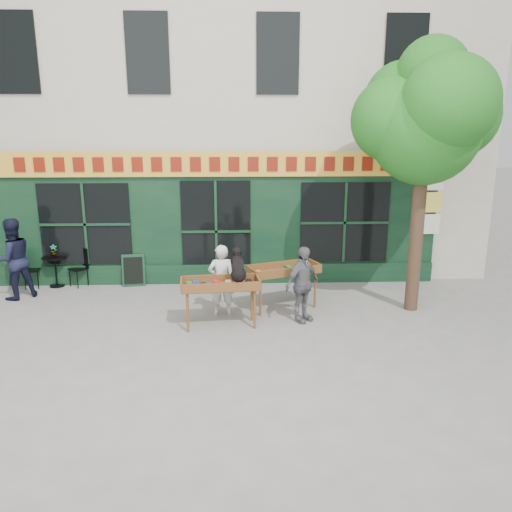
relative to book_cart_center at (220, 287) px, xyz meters
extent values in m
plane|color=slate|center=(-0.19, 0.53, -0.82)|extent=(80.00, 80.00, 0.00)
cube|color=beige|center=(-0.19, 6.53, 4.18)|extent=(14.00, 7.00, 10.00)
cube|color=black|center=(-0.19, 2.95, 0.78)|extent=(11.00, 0.16, 3.20)
cube|color=gold|center=(-0.19, 2.83, 2.18)|extent=(11.00, 0.06, 0.60)
cube|color=maroon|center=(-0.19, 2.79, 2.18)|extent=(9.60, 0.03, 0.34)
cube|color=black|center=(-0.19, 2.85, -0.57)|extent=(11.00, 0.10, 0.50)
cube|color=black|center=(-0.19, 2.85, 0.53)|extent=(1.70, 0.05, 2.50)
cube|color=black|center=(-3.39, 2.85, 0.73)|extent=(2.20, 0.05, 2.00)
cube|color=black|center=(3.01, 2.85, 0.73)|extent=(2.20, 0.05, 2.00)
cube|color=silver|center=(5.21, 2.83, 0.68)|extent=(0.42, 0.02, 0.50)
cube|color=#E5D14C|center=(5.21, 2.83, 1.23)|extent=(0.42, 0.02, 0.50)
cube|color=silver|center=(5.21, 2.83, 1.78)|extent=(0.42, 0.02, 0.50)
cylinder|color=#382619|center=(4.11, 0.83, 0.98)|extent=(0.28, 0.28, 3.60)
sphere|color=#175C15|center=(4.11, 0.83, 2.98)|extent=(2.20, 2.20, 2.20)
sphere|color=#175C15|center=(4.81, 1.13, 3.28)|extent=(1.80, 1.80, 1.80)
sphere|color=#175C15|center=(3.51, 1.03, 3.18)|extent=(1.70, 1.70, 1.70)
sphere|color=#175C15|center=(4.31, 0.23, 3.48)|extent=(1.80, 1.80, 1.80)
sphere|color=#175C15|center=(3.81, 1.43, 3.58)|extent=(1.60, 1.60, 1.60)
sphere|color=#175C15|center=(4.21, 0.93, 4.08)|extent=(1.40, 1.40, 1.40)
cylinder|color=brown|center=(-0.62, -0.28, -0.42)|extent=(0.05, 0.05, 0.80)
cylinder|color=brown|center=(0.67, -0.15, -0.42)|extent=(0.05, 0.05, 0.80)
cylinder|color=brown|center=(-0.67, 0.15, -0.42)|extent=(0.05, 0.05, 0.80)
cylinder|color=brown|center=(0.62, 0.28, -0.42)|extent=(0.05, 0.05, 0.80)
cube|color=brown|center=(0.00, 0.00, 0.00)|extent=(1.55, 0.73, 0.05)
cube|color=brown|center=(0.03, -0.29, 0.08)|extent=(1.50, 0.19, 0.18)
cube|color=brown|center=(-0.03, 0.29, 0.08)|extent=(1.50, 0.19, 0.18)
cube|color=brown|center=(0.00, 0.00, 0.06)|extent=(1.33, 0.53, 0.06)
imported|color=silver|center=(0.00, 0.65, -0.06)|extent=(0.59, 0.42, 1.52)
cylinder|color=brown|center=(0.81, 0.53, -0.42)|extent=(0.05, 0.05, 0.80)
cylinder|color=brown|center=(2.03, 1.00, -0.42)|extent=(0.05, 0.05, 0.80)
cylinder|color=brown|center=(0.65, 0.94, -0.42)|extent=(0.05, 0.05, 0.80)
cylinder|color=brown|center=(1.87, 1.41, -0.42)|extent=(0.05, 0.05, 0.80)
cube|color=brown|center=(1.34, 0.97, 0.00)|extent=(1.61, 1.08, 0.05)
cube|color=brown|center=(1.44, 0.70, 0.08)|extent=(1.42, 0.57, 0.18)
cube|color=brown|center=(1.24, 1.24, 0.08)|extent=(1.42, 0.57, 0.18)
cube|color=brown|center=(1.34, 0.97, 0.06)|extent=(1.36, 0.84, 0.06)
imported|color=#5B5B60|center=(1.64, 0.22, -0.04)|extent=(0.94, 0.89, 1.56)
cylinder|color=black|center=(-4.17, 2.73, -0.80)|extent=(0.36, 0.36, 0.03)
cylinder|color=black|center=(-4.17, 2.73, -0.44)|extent=(0.04, 0.04, 0.72)
cylinder|color=black|center=(-4.17, 2.73, -0.07)|extent=(0.60, 0.60, 0.03)
cube|color=black|center=(-4.72, 2.66, -0.37)|extent=(0.41, 0.41, 0.03)
cube|color=black|center=(-4.89, 2.64, -0.12)|extent=(0.08, 0.36, 0.50)
cylinder|color=black|center=(-4.55, 2.53, -0.60)|extent=(0.02, 0.02, 0.44)
cylinder|color=black|center=(-4.60, 2.83, -0.60)|extent=(0.02, 0.02, 0.44)
cylinder|color=black|center=(-4.85, 2.49, -0.60)|extent=(0.02, 0.02, 0.44)
cylinder|color=black|center=(-4.89, 2.79, -0.60)|extent=(0.02, 0.02, 0.44)
cube|color=black|center=(-3.62, 2.73, -0.37)|extent=(0.50, 0.50, 0.03)
cube|color=black|center=(-3.52, 2.87, -0.12)|extent=(0.31, 0.24, 0.50)
cylinder|color=black|center=(-3.83, 2.70, -0.60)|extent=(0.02, 0.02, 0.44)
cylinder|color=black|center=(-3.59, 2.52, -0.60)|extent=(0.02, 0.02, 0.44)
cylinder|color=black|center=(-3.65, 2.94, -0.60)|extent=(0.02, 0.02, 0.44)
cylinder|color=black|center=(-3.41, 2.76, -0.60)|extent=(0.02, 0.02, 0.44)
imported|color=gray|center=(-4.17, 2.73, 0.10)|extent=(0.19, 0.16, 0.31)
imported|color=black|center=(-4.79, 1.86, 0.12)|extent=(1.15, 1.14, 1.88)
cube|color=black|center=(-2.26, 2.73, -0.42)|extent=(0.58, 0.25, 0.79)
cube|color=black|center=(-2.26, 2.71, -0.42)|extent=(0.48, 0.22, 0.65)
camera|label=1|loc=(0.37, -9.32, 3.01)|focal=35.00mm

